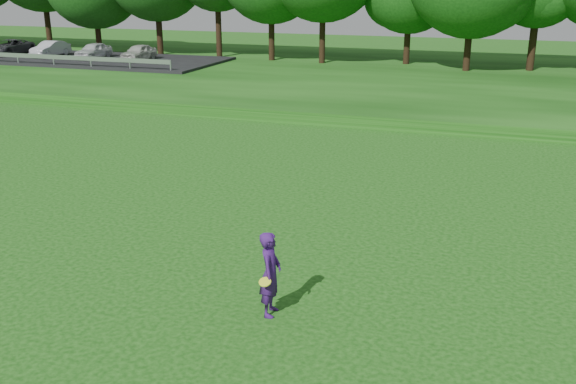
% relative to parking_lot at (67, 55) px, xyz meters
% --- Properties ---
extents(ground, '(140.00, 140.00, 0.00)m').
position_rel_parking_lot_xyz_m(ground, '(24.36, -32.79, -0.99)').
color(ground, '#103E0B').
rests_on(ground, ground).
extents(berm, '(130.00, 30.00, 0.60)m').
position_rel_parking_lot_xyz_m(berm, '(24.36, 1.21, -0.69)').
color(berm, '#103E0B').
rests_on(berm, ground).
extents(walking_path, '(130.00, 1.60, 0.04)m').
position_rel_parking_lot_xyz_m(walking_path, '(24.36, -12.79, -0.97)').
color(walking_path, gray).
rests_on(walking_path, ground).
extents(parking_lot, '(24.00, 9.00, 1.38)m').
position_rel_parking_lot_xyz_m(parking_lot, '(0.00, 0.00, 0.00)').
color(parking_lot, black).
rests_on(parking_lot, berm).
extents(woman, '(0.51, 0.82, 1.81)m').
position_rel_parking_lot_xyz_m(woman, '(28.75, -31.36, -0.09)').
color(woman, '#3F1768').
rests_on(woman, ground).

